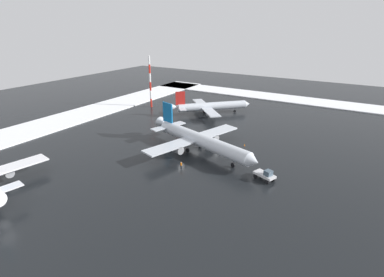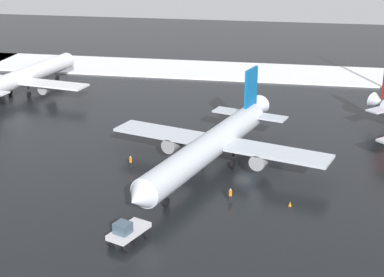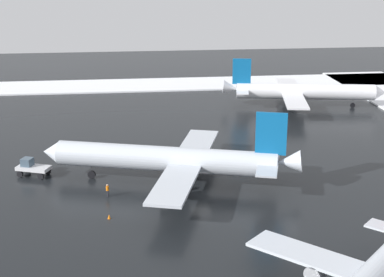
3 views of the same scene
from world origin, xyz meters
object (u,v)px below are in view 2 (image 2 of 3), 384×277
traffic_cone_near_nose (290,204)px  airplane_parked_starboard (24,77)px  pushback_tug (127,231)px  ground_crew_by_nose_gear (230,195)px  ground_crew_mid_apron (131,161)px  traffic_cone_mid_line (174,143)px  airplane_foreground_jet (211,145)px

traffic_cone_near_nose → airplane_parked_starboard: bearing=-37.5°
pushback_tug → ground_crew_by_nose_gear: (-8.90, -10.68, -0.31)m
airplane_parked_starboard → pushback_tug: bearing=-135.1°
ground_crew_mid_apron → traffic_cone_mid_line: (-3.69, -9.54, -0.70)m
traffic_cone_mid_line → ground_crew_by_nose_gear: bearing=120.7°
ground_crew_mid_apron → traffic_cone_near_nose: ground_crew_mid_apron is taller
pushback_tug → traffic_cone_near_nose: 19.08m
airplane_parked_starboard → ground_crew_by_nose_gear: (-42.70, 38.14, -2.27)m
airplane_parked_starboard → ground_crew_mid_apron: size_ratio=19.22×
airplane_parked_starboard → traffic_cone_mid_line: size_ratio=59.76×
ground_crew_by_nose_gear → ground_crew_mid_apron: same height
ground_crew_mid_apron → traffic_cone_near_nose: (-20.45, 7.15, -0.70)m
airplane_foreground_jet → airplane_parked_starboard: 49.06m
ground_crew_by_nose_gear → traffic_cone_mid_line: 19.78m
pushback_tug → traffic_cone_near_nose: pushback_tug is taller
airplane_foreground_jet → pushback_tug: bearing=1.4°
traffic_cone_near_nose → traffic_cone_mid_line: (16.76, -16.70, 0.00)m
pushback_tug → airplane_foreground_jet: bearing=-174.0°
airplane_foreground_jet → traffic_cone_mid_line: bearing=-125.5°
airplane_parked_starboard → traffic_cone_near_nose: airplane_parked_starboard is taller
ground_crew_mid_apron → pushback_tug: bearing=-99.7°
airplane_parked_starboard → traffic_cone_mid_line: (-32.61, 21.14, -2.96)m
airplane_foreground_jet → ground_crew_mid_apron: bearing=-67.1°
pushback_tug → traffic_cone_mid_line: (1.19, -27.68, -1.01)m
airplane_parked_starboard → traffic_cone_mid_line: airplane_parked_starboard is taller
airplane_foreground_jet → traffic_cone_near_nose: size_ratio=63.45×
airplane_foreground_jet → ground_crew_by_nose_gear: size_ratio=20.41×
airplane_foreground_jet → traffic_cone_near_nose: (-10.25, 8.22, -3.22)m
airplane_foreground_jet → traffic_cone_near_nose: airplane_foreground_jet is taller
airplane_parked_starboard → ground_crew_mid_apron: (-28.92, 30.68, -2.27)m
pushback_tug → traffic_cone_near_nose: bearing=146.7°
ground_crew_by_nose_gear → ground_crew_mid_apron: bearing=-135.5°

